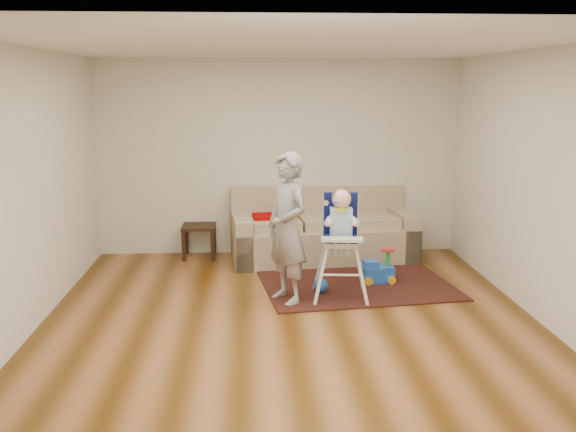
{
  "coord_description": "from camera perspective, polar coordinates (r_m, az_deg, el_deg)",
  "views": [
    {
      "loc": [
        -0.38,
        -6.13,
        2.34
      ],
      "look_at": [
        0.0,
        0.4,
        1.0
      ],
      "focal_mm": 40.0,
      "sensor_mm": 36.0,
      "label": 1
    }
  ],
  "objects": [
    {
      "name": "toy_ball",
      "position": [
        7.35,
        2.94,
        -6.19
      ],
      "size": [
        0.17,
        0.17,
        0.17
      ],
      "primitive_type": "sphere",
      "color": "blue",
      "rests_on": "area_rug"
    },
    {
      "name": "ground",
      "position": [
        6.58,
        0.2,
        -9.27
      ],
      "size": [
        5.5,
        5.5,
        0.0
      ],
      "primitive_type": "plane",
      "color": "#4C2D09",
      "rests_on": "ground"
    },
    {
      "name": "side_table",
      "position": [
        8.94,
        -7.9,
        -2.22
      ],
      "size": [
        0.45,
        0.45,
        0.45
      ],
      "primitive_type": null,
      "color": "black",
      "rests_on": "ground"
    },
    {
      "name": "room_envelope",
      "position": [
        6.69,
        -0.06,
        7.58
      ],
      "size": [
        5.04,
        5.52,
        2.72
      ],
      "color": "beige",
      "rests_on": "ground"
    },
    {
      "name": "adult",
      "position": [
        6.91,
        -0.07,
        -1.11
      ],
      "size": [
        0.64,
        0.72,
        1.65
      ],
      "primitive_type": "imported",
      "rotation": [
        0.0,
        0.0,
        -1.04
      ],
      "color": "gray",
      "rests_on": "ground"
    },
    {
      "name": "sofa",
      "position": [
        8.69,
        3.13,
        -0.85
      ],
      "size": [
        2.53,
        1.24,
        0.94
      ],
      "rotation": [
        0.0,
        0.0,
        0.1
      ],
      "color": "gray",
      "rests_on": "ground"
    },
    {
      "name": "ride_on_toy",
      "position": [
        7.78,
        7.96,
        -4.36
      ],
      "size": [
        0.4,
        0.3,
        0.41
      ],
      "primitive_type": null,
      "rotation": [
        0.0,
        0.0,
        0.09
      ],
      "color": "blue",
      "rests_on": "area_rug"
    },
    {
      "name": "area_rug",
      "position": [
        7.73,
        6.1,
        -6.04
      ],
      "size": [
        2.39,
        1.92,
        0.02
      ],
      "primitive_type": "cube",
      "rotation": [
        0.0,
        0.0,
        0.13
      ],
      "color": "black",
      "rests_on": "ground"
    },
    {
      "name": "high_chair",
      "position": [
        7.1,
        4.71,
        -2.68
      ],
      "size": [
        0.62,
        0.62,
        1.24
      ],
      "rotation": [
        0.0,
        0.0,
        -0.09
      ],
      "color": "white",
      "rests_on": "ground"
    }
  ]
}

